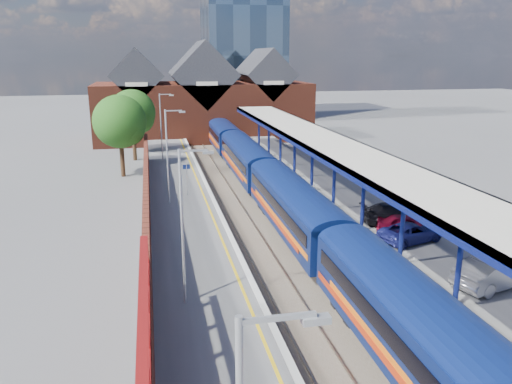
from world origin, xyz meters
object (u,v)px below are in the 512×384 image
lamp_post_c (169,151)px  parked_car_silver (497,271)px  platform_sign (187,174)px  parked_car_red (408,225)px  parked_car_dark (397,214)px  train (266,177)px  parked_car_blue (411,232)px  lamp_post_d (162,123)px  lamp_post_b (185,218)px

lamp_post_c → parked_car_silver: size_ratio=1.51×
lamp_post_c → parked_car_silver: (14.56, -17.43, -3.23)m
platform_sign → parked_car_red: 17.44m
parked_car_red → parked_car_dark: bearing=17.1°
lamp_post_c → platform_sign: 3.34m
train → parked_car_dark: size_ratio=13.98×
parked_car_blue → parked_car_dark: bearing=-28.5°
train → parked_car_blue: bearing=-66.5°
lamp_post_c → parked_car_silver: bearing=-50.1°
train → parked_car_red: 13.68m
parked_car_red → parked_car_blue: 1.10m
parked_car_red → parked_car_dark: size_ratio=0.79×
lamp_post_d → parked_car_silver: size_ratio=1.51×
lamp_post_c → lamp_post_d: same height
platform_sign → parked_car_blue: platform_sign is taller
train → parked_car_red: size_ratio=17.64×
train → parked_car_blue: 14.48m
lamp_post_d → parked_car_blue: lamp_post_d is taller
lamp_post_b → parked_car_dark: bearing=29.6°
lamp_post_c → platform_sign: bearing=55.7°
lamp_post_c → lamp_post_d: bearing=90.0°
lamp_post_d → parked_car_red: 29.72m
lamp_post_d → parked_car_silver: lamp_post_d is taller
train → lamp_post_b: size_ratio=9.42×
parked_car_silver → train: bearing=2.8°
lamp_post_b → parked_car_silver: bearing=-5.6°
lamp_post_b → parked_car_silver: 14.98m
train → lamp_post_c: bearing=-164.2°
lamp_post_b → parked_car_blue: (13.62, 4.94, -3.42)m
train → lamp_post_d: 16.12m
parked_car_red → parked_car_blue: size_ratio=0.90×
lamp_post_c → lamp_post_d: size_ratio=1.00×
lamp_post_d → train: bearing=-60.3°
lamp_post_d → parked_car_blue: bearing=-63.3°
parked_car_blue → parked_car_red: bearing=-34.1°
parked_car_silver → parked_car_dark: parked_car_silver is taller
parked_car_silver → parked_car_blue: 6.44m
lamp_post_b → parked_car_red: 15.56m
platform_sign → parked_car_red: (12.60, -12.02, -1.05)m
lamp_post_b → lamp_post_d: (0.00, 32.00, 0.00)m
parked_car_dark → parked_car_blue: 3.26m
parked_car_red → platform_sign: bearing=73.1°
platform_sign → parked_car_silver: bearing=-55.8°
parked_car_red → parked_car_dark: 2.17m
lamp_post_b → lamp_post_d: same height
train → parked_car_dark: bearing=-57.3°
parked_car_red → parked_car_blue: bearing=-171.4°
lamp_post_b → parked_car_dark: (14.33, 8.12, -3.31)m
lamp_post_d → platform_sign: size_ratio=2.80×
parked_car_dark → lamp_post_d: bearing=36.0°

